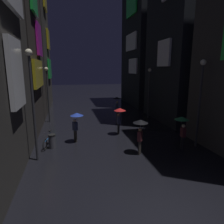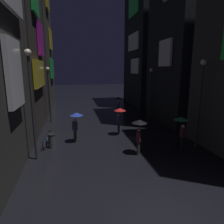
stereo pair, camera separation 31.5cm
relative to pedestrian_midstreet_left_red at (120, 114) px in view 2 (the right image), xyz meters
The scene contains 15 objects.
ground_plane 9.30m from the pedestrian_midstreet_left_red, 94.16° to the right, with size 120.00×120.00×0.00m, color black.
building_left_mid 10.72m from the pedestrian_midstreet_left_red, 153.71° to the left, with size 4.25×8.32×14.72m.
building_left_far 17.88m from the pedestrian_midstreet_left_red, 121.50° to the left, with size 4.25×8.85×20.82m.
building_right_far 16.99m from the pedestrian_midstreet_left_red, 62.44° to the left, with size 4.25×8.40×20.24m.
pedestrian_midstreet_left_red is the anchor object (origin of this frame).
pedestrian_near_crossing_green 4.81m from the pedestrian_midstreet_left_red, 49.34° to the right, with size 0.90×0.90×2.12m.
pedestrian_far_right_black 6.05m from the pedestrian_midstreet_left_red, 77.96° to the left, with size 0.90×0.90×2.12m.
pedestrian_foreground_right_blue 3.48m from the pedestrian_midstreet_left_red, 163.51° to the right, with size 0.90×0.90×2.12m.
pedestrian_midstreet_centre_black 3.81m from the pedestrian_midstreet_left_red, 85.73° to the right, with size 0.90×0.90×2.12m.
bicycle_parked_at_storefront 5.60m from the pedestrian_midstreet_left_red, 164.92° to the right, with size 0.49×1.78×0.96m.
streetlamp_right_far 6.53m from the pedestrian_midstreet_left_red, 46.87° to the left, with size 0.36×0.36×5.11m.
streetlamp_left_far 7.83m from the pedestrian_midstreet_left_red, 137.71° to the left, with size 0.36×0.36×5.22m.
streetlamp_right_near 5.87m from the pedestrian_midstreet_left_red, 38.98° to the right, with size 0.36×0.36×5.63m.
streetlamp_left_near 6.91m from the pedestrian_midstreet_left_red, 149.30° to the right, with size 0.36×0.36×6.06m.
trash_bin 5.40m from the pedestrian_midstreet_left_red, 160.54° to the right, with size 0.46×0.46×0.93m.
Camera 2 is at (-2.86, -5.45, 5.07)m, focal length 32.00 mm.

